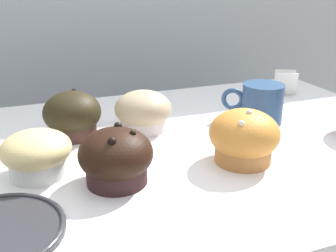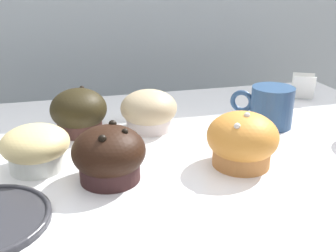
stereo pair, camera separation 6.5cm
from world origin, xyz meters
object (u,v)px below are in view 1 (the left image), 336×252
Objects in this scene: muffin_front_center at (116,158)px; muffin_back_center at (37,153)px; muffin_back_left at (244,137)px; muffin_front_right at (143,112)px; coffee_cup at (261,102)px; muffin_back_right at (72,116)px.

muffin_back_center is (-0.10, 0.06, -0.00)m from muffin_front_center.
muffin_back_left is at bearing -1.12° from muffin_front_center.
coffee_cup is at bearing -10.25° from muffin_front_right.
muffin_front_center is at bearing -30.88° from muffin_back_center.
muffin_back_center is (-0.07, -0.13, -0.01)m from muffin_back_right.
muffin_back_center is at bearing 149.12° from muffin_front_center.
muffin_front_center is 0.12m from muffin_back_center.
muffin_front_center is at bearing 178.88° from muffin_back_left.
muffin_back_right is at bearing 171.09° from coffee_cup.
muffin_back_left is 1.07× the size of muffin_back_center.
muffin_front_center reaches higher than coffee_cup.
muffin_front_center is 1.02× the size of muffin_back_right.
muffin_front_right is at bearing 169.75° from coffee_cup.
muffin_back_center is at bearing 167.86° from muffin_back_left.
muffin_back_left is at bearing -59.48° from muffin_front_right.
muffin_front_center is 0.20m from muffin_front_right.
muffin_back_left is 0.32m from muffin_back_center.
muffin_front_right is 1.04× the size of muffin_back_center.
muffin_back_left reaches higher than muffin_front_center.
muffin_back_right is at bearing 99.86° from muffin_front_center.
muffin_front_center is at bearing -117.98° from muffin_front_right.
muffin_back_left is 0.31m from muffin_back_right.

